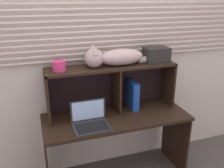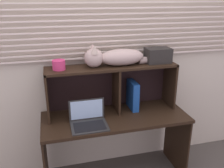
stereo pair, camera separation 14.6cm
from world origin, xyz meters
The scene contains 9 objects.
back_panel_with_blinds centered at (0.00, 0.55, 1.26)m, with size 4.40×0.08×2.50m.
desk centered at (0.00, 0.23, 0.58)m, with size 1.39×0.55×0.71m.
hutch_shelf_unit centered at (0.01, 0.39, 1.03)m, with size 1.26×0.28×0.47m.
cat centered at (0.03, 0.36, 1.26)m, with size 0.80×0.19×0.21m.
laptop centered at (-0.28, 0.14, 0.76)m, with size 0.32×0.25×0.21m.
binder_upright centered at (0.22, 0.36, 0.86)m, with size 0.06×0.22×0.29m, color #194696.
book_stack centered at (-0.23, 0.36, 0.74)m, with size 0.21×0.26×0.05m.
small_basket centered at (-0.49, 0.36, 1.22)m, with size 0.11×0.11×0.09m, color #D4356E.
storage_box centered at (0.46, 0.36, 1.25)m, with size 0.24×0.16×0.14m, color black.
Camera 2 is at (-0.56, -1.79, 1.82)m, focal length 39.16 mm.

